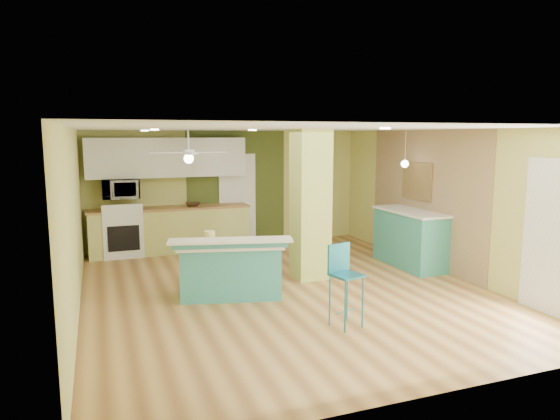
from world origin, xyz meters
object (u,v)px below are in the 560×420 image
at_px(peninsula, 231,268).
at_px(canister, 210,237).
at_px(bar_stool, 343,272).
at_px(side_counter, 410,238).
at_px(fruit_bowl, 193,204).

distance_m(peninsula, canister, 0.56).
xyz_separation_m(bar_stool, side_counter, (2.53, 2.20, -0.18)).
bearing_deg(peninsula, canister, 171.53).
xyz_separation_m(peninsula, side_counter, (3.57, 0.57, 0.09)).
height_order(peninsula, fruit_bowl, fruit_bowl).
bearing_deg(bar_stool, fruit_bowl, 87.45).
relative_size(side_counter, canister, 9.08).
bearing_deg(peninsula, fruit_bowl, 102.95).
distance_m(peninsula, bar_stool, 1.95).
bearing_deg(fruit_bowl, peninsula, -90.63).
height_order(bar_stool, fruit_bowl, bar_stool).
bearing_deg(bar_stool, canister, 112.79).
relative_size(bar_stool, canister, 5.88).
xyz_separation_m(side_counter, canister, (-3.85, -0.45, 0.38)).
bearing_deg(canister, fruit_bowl, 84.07).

